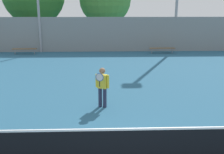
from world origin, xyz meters
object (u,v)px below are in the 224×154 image
(bench_courtside_near, at_px, (162,48))
(tennis_net, at_px, (137,147))
(tennis_player, at_px, (102,85))
(bench_by_gate, at_px, (24,49))

(bench_courtside_near, bearing_deg, tennis_net, -104.61)
(tennis_net, bearing_deg, bench_courtside_near, 75.39)
(tennis_net, bearing_deg, tennis_player, 101.78)
(bench_courtside_near, bearing_deg, tennis_player, -112.44)
(tennis_net, distance_m, bench_courtside_near, 16.72)
(tennis_net, distance_m, bench_by_gate, 17.74)
(tennis_net, height_order, bench_by_gate, tennis_net)
(bench_by_gate, bearing_deg, bench_courtside_near, -0.00)
(tennis_player, xyz_separation_m, bench_by_gate, (-6.45, 12.22, -0.46))
(bench_courtside_near, height_order, bench_by_gate, same)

